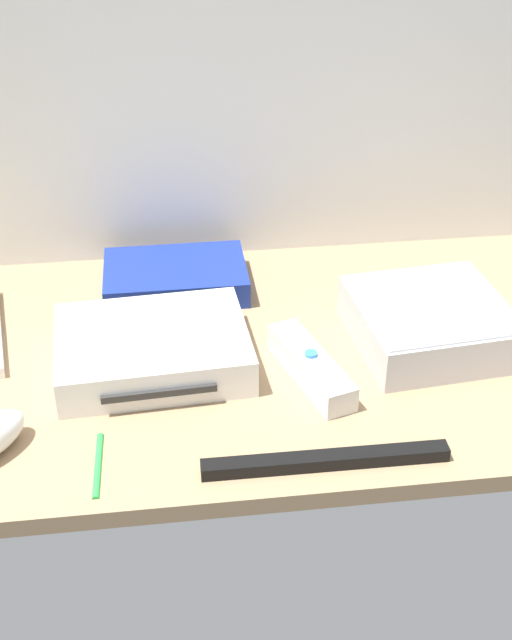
{
  "coord_description": "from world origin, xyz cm",
  "views": [
    {
      "loc": [
        -10.15,
        -80.11,
        55.99
      ],
      "look_at": [
        0.0,
        0.0,
        4.0
      ],
      "focal_mm": 47.71,
      "sensor_mm": 36.0,
      "label": 1
    }
  ],
  "objects": [
    {
      "name": "ground_plane",
      "position": [
        0.0,
        0.0,
        -1.0
      ],
      "size": [
        100.0,
        48.0,
        2.0
      ],
      "primitive_type": "cube",
      "color": "#9E7F5B",
      "rests_on": "ground"
    },
    {
      "name": "back_wall",
      "position": [
        0.0,
        24.6,
        32.0
      ],
      "size": [
        110.0,
        1.2,
        64.0
      ],
      "primitive_type": "cube",
      "color": "silver",
      "rests_on": "ground"
    },
    {
      "name": "game_console",
      "position": [
        -11.81,
        -1.68,
        2.2
      ],
      "size": [
        21.94,
        17.48,
        4.4
      ],
      "rotation": [
        0.0,
        0.0,
        0.06
      ],
      "color": "white",
      "rests_on": "ground_plane"
    },
    {
      "name": "mini_computer",
      "position": [
        20.24,
        -0.84,
        2.64
      ],
      "size": [
        18.58,
        18.58,
        5.3
      ],
      "rotation": [
        0.0,
        0.0,
        0.1
      ],
      "color": "silver",
      "rests_on": "ground_plane"
    },
    {
      "name": "network_router",
      "position": [
        -8.53,
        14.87,
        1.7
      ],
      "size": [
        18.04,
        12.45,
        3.4
      ],
      "rotation": [
        0.0,
        0.0,
        0.0
      ],
      "color": "navy",
      "rests_on": "ground_plane"
    },
    {
      "name": "remote_wand",
      "position": [
        5.22,
        -6.23,
        1.51
      ],
      "size": [
        7.73,
        15.21,
        3.4
      ],
      "rotation": [
        0.0,
        0.0,
        0.29
      ],
      "color": "white",
      "rests_on": "ground_plane"
    },
    {
      "name": "sensor_bar",
      "position": [
        4.16,
        -20.39,
        0.7
      ],
      "size": [
        24.01,
        1.98,
        1.4
      ],
      "primitive_type": "cube",
      "rotation": [
        0.0,
        0.0,
        -0.01
      ],
      "color": "black",
      "rests_on": "ground_plane"
    },
    {
      "name": "stylus_pen",
      "position": [
        -17.55,
        -17.66,
        0.35
      ],
      "size": [
        0.9,
        9.01,
        0.7
      ],
      "primitive_type": "cylinder",
      "rotation": [
        0.0,
        1.57,
        1.55
      ],
      "color": "green",
      "rests_on": "ground_plane"
    }
  ]
}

